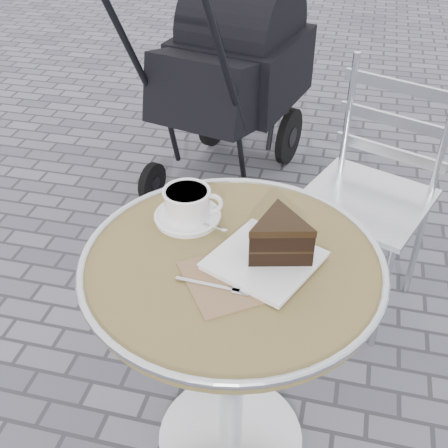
% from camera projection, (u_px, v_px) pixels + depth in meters
% --- Properties ---
extents(ground, '(80.00, 80.00, 0.00)m').
position_uv_depth(ground, '(230.00, 440.00, 1.74)').
color(ground, slate).
rests_on(ground, ground).
extents(cafe_table, '(0.72, 0.72, 0.74)m').
position_uv_depth(cafe_table, '(232.00, 311.00, 1.40)').
color(cafe_table, silver).
rests_on(cafe_table, ground).
extents(cappuccino_set, '(0.19, 0.17, 0.09)m').
position_uv_depth(cappuccino_set, '(188.00, 206.00, 1.42)').
color(cappuccino_set, white).
rests_on(cappuccino_set, cafe_table).
extents(cake_plate_set, '(0.34, 0.35, 0.12)m').
position_uv_depth(cake_plate_set, '(275.00, 243.00, 1.27)').
color(cake_plate_set, '#8B654C').
rests_on(cake_plate_set, cafe_table).
extents(bistro_chair, '(0.53, 0.53, 0.91)m').
position_uv_depth(bistro_chair, '(380.00, 166.00, 1.97)').
color(bistro_chair, silver).
rests_on(bistro_chair, ground).
extents(baby_stroller, '(0.72, 1.17, 1.13)m').
position_uv_depth(baby_stroller, '(230.00, 83.00, 2.72)').
color(baby_stroller, black).
rests_on(baby_stroller, ground).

